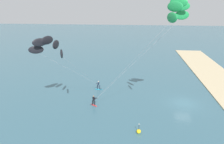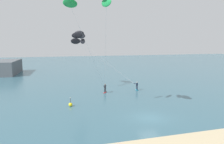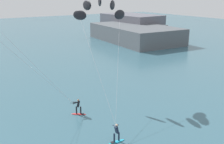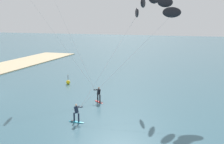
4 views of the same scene
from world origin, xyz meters
name	(u,v)px [view 2 (image 2 of 4)]	position (x,y,z in m)	size (l,w,h in m)	color
ground_plane	(150,118)	(0.00, 0.00, 0.00)	(240.00, 240.00, 0.00)	#386070
kitesurfer_nearshore	(81,39)	(-5.79, 19.42, 9.96)	(12.72, 8.62, 11.64)	#23ADD1
kitesurfer_mid_water	(89,2)	(-6.78, 4.08, 14.44)	(8.49, 13.49, 16.28)	red
marker_buoy	(71,104)	(-9.15, 7.53, 0.30)	(0.56, 0.56, 1.38)	yellow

